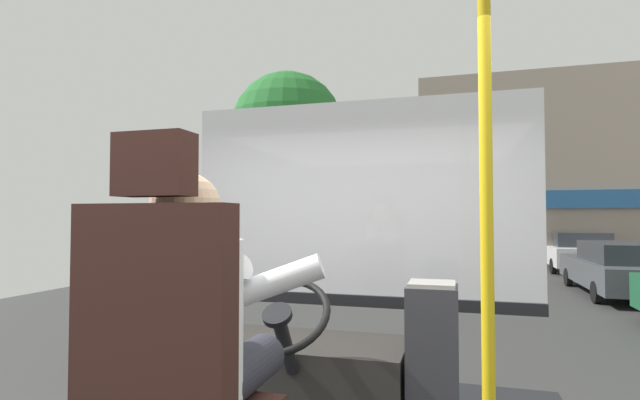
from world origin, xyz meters
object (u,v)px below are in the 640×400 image
object	(u,v)px
bus_driver	(194,325)
fare_box	(433,359)
driver_seat	(173,393)
steering_console	(308,373)
handrail_pole	(487,237)
parked_car_silver	(546,242)
parked_car_charcoal	(627,268)
parked_car_white	(575,250)

from	to	relation	value
bus_driver	fare_box	world-z (taller)	bus_driver
driver_seat	fare_box	bearing A→B (deg)	60.35
steering_console	bus_driver	bearing A→B (deg)	-90.00
handrail_pole	fare_box	bearing A→B (deg)	105.78
parked_car_silver	steering_console	bearing A→B (deg)	-102.63
driver_seat	parked_car_charcoal	world-z (taller)	driver_seat
driver_seat	parked_car_white	bearing A→B (deg)	74.24
parked_car_white	parked_car_silver	bearing A→B (deg)	88.38
driver_seat	handrail_pole	size ratio (longest dim) A/B	0.65
parked_car_charcoal	parked_car_silver	size ratio (longest dim) A/B	0.99
parked_car_white	bus_driver	bearing A→B (deg)	-105.87
fare_box	parked_car_silver	xyz separation A→B (m)	(4.16, 21.77, -0.44)
parked_car_charcoal	parked_car_white	size ratio (longest dim) A/B	0.95
bus_driver	parked_car_silver	xyz separation A→B (m)	(4.86, 22.88, -0.81)
bus_driver	steering_console	size ratio (longest dim) A/B	0.70
parked_car_silver	bus_driver	bearing A→B (deg)	-101.98
bus_driver	parked_car_white	distance (m)	17.12
parked_car_charcoal	parked_car_white	distance (m)	5.43
parked_car_charcoal	parked_car_white	bearing A→B (deg)	88.83
steering_console	parked_car_charcoal	xyz separation A→B (m)	(4.56, 9.81, -0.29)
handrail_pole	parked_car_white	xyz separation A→B (m)	(3.76, 16.12, -1.07)
driver_seat	bus_driver	size ratio (longest dim) A/B	1.75
steering_console	fare_box	distance (m)	0.72
bus_driver	fare_box	xyz separation A→B (m)	(0.70, 1.11, -0.37)
driver_seat	parked_car_silver	distance (m)	23.51
fare_box	parked_car_charcoal	size ratio (longest dim) A/B	0.19
fare_box	parked_car_charcoal	world-z (taller)	fare_box
parked_car_white	parked_car_silver	size ratio (longest dim) A/B	1.04
driver_seat	bus_driver	xyz separation A→B (m)	(0.00, 0.11, 0.18)
handrail_pole	fare_box	distance (m)	1.04
steering_console	fare_box	xyz separation A→B (m)	(0.70, -0.10, 0.17)
bus_driver	parked_car_charcoal	distance (m)	11.96
fare_box	parked_car_charcoal	bearing A→B (deg)	68.68
bus_driver	driver_seat	bearing A→B (deg)	-90.00
fare_box	parked_car_white	xyz separation A→B (m)	(3.98, 15.34, -0.42)
bus_driver	fare_box	bearing A→B (deg)	57.86
bus_driver	parked_car_white	size ratio (longest dim) A/B	0.17
driver_seat	bus_driver	bearing A→B (deg)	90.00
parked_car_white	steering_console	bearing A→B (deg)	-107.06
parked_car_charcoal	steering_console	bearing A→B (deg)	-114.95
driver_seat	fare_box	distance (m)	1.42
steering_console	parked_car_charcoal	world-z (taller)	steering_console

